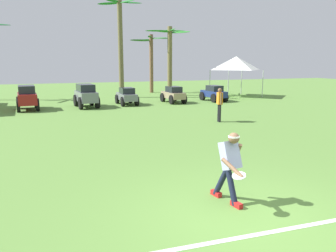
{
  "coord_description": "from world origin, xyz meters",
  "views": [
    {
      "loc": [
        -3.12,
        -4.58,
        2.74
      ],
      "look_at": [
        0.01,
        4.22,
        0.9
      ],
      "focal_mm": 35.0,
      "sensor_mm": 36.0,
      "label": 1
    }
  ],
  "objects": [
    {
      "name": "parked_car_slot_a",
      "position": [
        -4.48,
        15.82,
        0.74
      ],
      "size": [
        1.35,
        2.43,
        1.4
      ],
      "color": "maroon",
      "rests_on": "ground_plane"
    },
    {
      "name": "frisbee_thrower",
      "position": [
        0.04,
        0.74,
        0.8
      ],
      "size": [
        0.47,
        1.11,
        1.43
      ],
      "color": "#191E38",
      "rests_on": "ground_plane"
    },
    {
      "name": "frisbee_in_flight",
      "position": [
        -0.07,
        0.23,
        0.74
      ],
      "size": [
        0.34,
        0.34,
        0.09
      ],
      "color": "white"
    },
    {
      "name": "ground_plane",
      "position": [
        0.0,
        0.0,
        0.0
      ],
      "size": [
        80.0,
        80.0,
        0.0
      ],
      "primitive_type": "plane",
      "color": "#5B873A"
    },
    {
      "name": "event_tent",
      "position": [
        10.71,
        18.32,
        2.62
      ],
      "size": [
        3.15,
        3.15,
        3.14
      ],
      "color": "#B2B5BA",
      "rests_on": "ground_plane"
    },
    {
      "name": "teammate_near_sideline",
      "position": [
        4.1,
        8.68,
        0.94
      ],
      "size": [
        0.26,
        0.5,
        1.56
      ],
      "color": "black",
      "rests_on": "ground_plane"
    },
    {
      "name": "parked_car_slot_c",
      "position": [
        1.43,
        16.19,
        0.56
      ],
      "size": [
        1.16,
        2.23,
        1.1
      ],
      "color": "slate",
      "rests_on": "ground_plane"
    },
    {
      "name": "field_line_paint",
      "position": [
        0.0,
        -0.51,
        0.0
      ],
      "size": [
        26.17,
        0.9,
        0.01
      ],
      "primitive_type": "cube",
      "rotation": [
        0.0,
        0.0,
        -0.03
      ],
      "color": "white",
      "rests_on": "ground_plane"
    },
    {
      "name": "parked_car_slot_d",
      "position": [
        4.63,
        16.16,
        0.56
      ],
      "size": [
        1.22,
        2.25,
        1.1
      ],
      "color": "#998466",
      "rests_on": "ground_plane"
    },
    {
      "name": "palm_tree_right_of_centre",
      "position": [
        5.37,
        23.73,
        3.12
      ],
      "size": [
        3.85,
        3.48,
        5.08
      ],
      "color": "brown",
      "rests_on": "ground_plane"
    },
    {
      "name": "palm_tree_left_of_centre",
      "position": [
        2.03,
        20.64,
        4.19
      ],
      "size": [
        3.24,
        3.38,
        7.46
      ],
      "color": "brown",
      "rests_on": "ground_plane"
    },
    {
      "name": "palm_tree_far_right",
      "position": [
        6.05,
        20.81,
        3.29
      ],
      "size": [
        3.32,
        3.21,
        5.49
      ],
      "color": "brown",
      "rests_on": "ground_plane"
    },
    {
      "name": "parked_car_slot_b",
      "position": [
        -1.17,
        15.81,
        0.74
      ],
      "size": [
        1.4,
        2.44,
        1.4
      ],
      "color": "slate",
      "rests_on": "ground_plane"
    },
    {
      "name": "parked_car_slot_e",
      "position": [
        7.64,
        16.06,
        0.56
      ],
      "size": [
        1.28,
        2.28,
        1.1
      ],
      "color": "navy",
      "rests_on": "ground_plane"
    }
  ]
}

